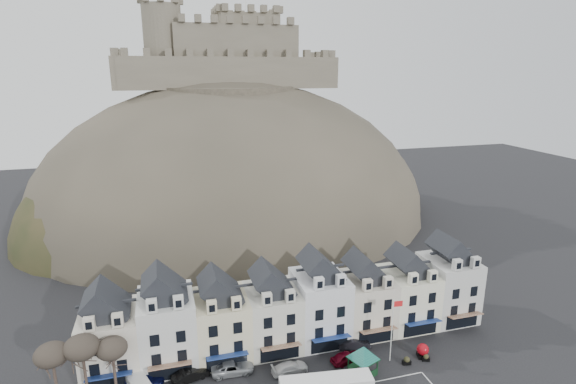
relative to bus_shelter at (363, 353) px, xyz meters
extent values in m
cube|color=silver|center=(-29.58, 9.21, 1.00)|extent=(6.80, 8.00, 8.00)
cube|color=black|center=(-29.58, 9.21, 6.20)|extent=(6.80, 5.76, 2.80)
cube|color=silver|center=(-31.08, 5.61, 5.90)|extent=(1.20, 0.80, 1.60)
cube|color=silver|center=(-28.08, 5.61, 5.90)|extent=(1.20, 0.80, 1.60)
cube|color=black|center=(-29.58, 5.18, -1.70)|extent=(5.10, 0.06, 2.20)
cube|color=navy|center=(-29.58, 4.51, -0.40)|extent=(5.10, 1.29, 0.43)
cube|color=silver|center=(-22.78, 9.21, 1.60)|extent=(6.80, 8.00, 9.20)
cube|color=black|center=(-22.78, 9.21, 7.40)|extent=(6.80, 5.76, 2.80)
cube|color=silver|center=(-24.28, 5.61, 7.10)|extent=(1.20, 0.80, 1.60)
cube|color=silver|center=(-21.28, 5.61, 7.10)|extent=(1.20, 0.80, 1.60)
cube|color=black|center=(-22.78, 5.18, -1.70)|extent=(5.10, 0.06, 2.20)
cube|color=maroon|center=(-22.78, 4.51, -0.40)|extent=(5.10, 1.29, 0.43)
cube|color=beige|center=(-15.98, 9.21, 1.00)|extent=(6.80, 8.00, 8.00)
cube|color=black|center=(-15.98, 9.21, 6.20)|extent=(6.80, 5.76, 2.80)
cube|color=beige|center=(-17.48, 5.61, 5.90)|extent=(1.20, 0.80, 1.60)
cube|color=beige|center=(-14.48, 5.61, 5.90)|extent=(1.20, 0.80, 1.60)
cube|color=black|center=(-15.98, 5.18, -1.70)|extent=(5.10, 0.06, 2.20)
cube|color=navy|center=(-15.98, 4.51, -0.40)|extent=(5.10, 1.29, 0.43)
cube|color=silver|center=(-9.18, 9.21, 1.00)|extent=(6.80, 8.00, 8.00)
cube|color=black|center=(-9.18, 9.21, 6.20)|extent=(6.80, 5.76, 2.80)
cube|color=silver|center=(-10.68, 5.61, 5.90)|extent=(1.20, 0.80, 1.60)
cube|color=silver|center=(-7.68, 5.61, 5.90)|extent=(1.20, 0.80, 1.60)
cube|color=black|center=(-9.18, 5.18, -1.70)|extent=(5.10, 0.06, 2.20)
cube|color=maroon|center=(-9.18, 4.51, -0.40)|extent=(5.10, 1.29, 0.43)
cube|color=white|center=(-2.38, 9.21, 1.60)|extent=(6.80, 8.00, 9.20)
cube|color=black|center=(-2.38, 9.21, 7.40)|extent=(6.80, 5.76, 2.80)
cube|color=white|center=(-3.88, 5.61, 7.10)|extent=(1.20, 0.80, 1.60)
cube|color=white|center=(-0.88, 5.61, 7.10)|extent=(1.20, 0.80, 1.60)
cube|color=black|center=(-2.38, 5.18, -1.70)|extent=(5.10, 0.06, 2.20)
cube|color=navy|center=(-2.38, 4.51, -0.40)|extent=(5.10, 1.29, 0.43)
cube|color=silver|center=(4.42, 9.21, 1.00)|extent=(6.80, 8.00, 8.00)
cube|color=black|center=(4.42, 9.21, 6.20)|extent=(6.80, 5.76, 2.80)
cube|color=silver|center=(2.92, 5.61, 5.90)|extent=(1.20, 0.80, 1.60)
cube|color=silver|center=(5.92, 5.61, 5.90)|extent=(1.20, 0.80, 1.60)
cube|color=black|center=(4.42, 5.18, -1.70)|extent=(5.10, 0.06, 2.20)
cube|color=maroon|center=(4.42, 4.51, -0.40)|extent=(5.10, 1.29, 0.43)
cube|color=white|center=(11.22, 9.21, 1.00)|extent=(6.80, 8.00, 8.00)
cube|color=black|center=(11.22, 9.21, 6.20)|extent=(6.80, 5.76, 2.80)
cube|color=white|center=(9.72, 5.61, 5.90)|extent=(1.20, 0.80, 1.60)
cube|color=white|center=(12.72, 5.61, 5.90)|extent=(1.20, 0.80, 1.60)
cube|color=black|center=(11.22, 5.18, -1.70)|extent=(5.10, 0.06, 2.20)
cube|color=navy|center=(11.22, 4.51, -0.40)|extent=(5.10, 1.29, 0.43)
cube|color=silver|center=(18.02, 9.21, 1.60)|extent=(6.80, 8.00, 9.20)
cube|color=black|center=(18.02, 9.21, 7.40)|extent=(6.80, 5.76, 2.80)
cube|color=silver|center=(16.52, 5.61, 7.10)|extent=(1.20, 0.80, 1.60)
cube|color=silver|center=(19.52, 5.61, 7.10)|extent=(1.20, 0.80, 1.60)
cube|color=black|center=(18.02, 5.18, -1.70)|extent=(5.10, 0.06, 2.20)
cube|color=maroon|center=(18.02, 4.51, -0.40)|extent=(5.10, 1.29, 0.43)
ellipsoid|color=#3E3A30|center=(-5.78, 63.21, -3.00)|extent=(96.00, 76.00, 68.00)
ellipsoid|color=#283018|center=(-27.78, 57.21, -3.00)|extent=(52.00, 44.00, 42.00)
ellipsoid|color=#3E3A30|center=(18.22, 67.21, -3.00)|extent=(56.00, 48.00, 46.00)
ellipsoid|color=#283018|center=(-9.78, 49.21, -3.00)|extent=(40.00, 28.00, 28.00)
ellipsoid|color=#3E3A30|center=(4.22, 51.21, -3.00)|extent=(36.00, 28.00, 24.00)
cylinder|color=#3E3A30|center=(-5.78, 63.21, 28.00)|extent=(30.00, 30.00, 3.00)
cube|color=#61594A|center=(-5.78, 59.21, 32.50)|extent=(48.00, 2.20, 7.00)
cube|color=#61594A|center=(-5.78, 79.21, 32.50)|extent=(48.00, 2.20, 7.00)
cube|color=#61594A|center=(-29.78, 69.21, 32.50)|extent=(2.20, 22.00, 7.00)
cube|color=#61594A|center=(18.22, 69.21, 32.50)|extent=(2.20, 22.00, 7.00)
cube|color=#61594A|center=(-3.78, 69.21, 38.00)|extent=(28.00, 18.00, 10.00)
cube|color=#61594A|center=(0.22, 71.21, 39.50)|extent=(14.00, 12.00, 13.00)
cylinder|color=#61594A|center=(-19.78, 65.21, 38.00)|extent=(8.40, 8.40, 18.00)
cylinder|color=silver|center=(0.22, 71.21, 48.50)|extent=(0.16, 0.16, 5.00)
ellipsoid|color=#383028|center=(-34.78, 3.71, 3.97)|extent=(3.61, 3.61, 2.54)
cylinder|color=#3A2C25|center=(-31.78, 3.71, 0.01)|extent=(0.32, 0.32, 6.02)
ellipsoid|color=#383028|center=(-31.78, 3.71, 4.31)|extent=(3.78, 3.78, 2.67)
cylinder|color=#3A2C25|center=(-28.78, 3.71, -0.27)|extent=(0.32, 0.32, 5.46)
ellipsoid|color=#383028|center=(-28.78, 3.71, 3.63)|extent=(3.43, 3.43, 2.42)
cube|color=white|center=(-5.98, -3.10, -0.18)|extent=(10.52, 3.62, 0.24)
cube|color=orange|center=(-0.81, -3.77, -0.34)|extent=(0.21, 1.15, 0.27)
cube|color=black|center=(-1.60, 0.72, -1.89)|extent=(0.18, 0.18, 2.21)
cube|color=black|center=(0.72, 1.60, -1.89)|extent=(0.18, 0.18, 2.21)
cube|color=black|center=(-0.72, -1.60, -1.89)|extent=(0.18, 0.18, 2.21)
cube|color=black|center=(1.60, -0.72, -1.89)|extent=(0.18, 0.18, 2.21)
cube|color=black|center=(0.00, 0.00, -0.79)|extent=(3.92, 3.92, 0.11)
cone|color=#124F4A|center=(0.00, 0.00, 0.04)|extent=(5.69, 5.69, 1.66)
cube|color=black|center=(8.97, 0.93, -2.75)|extent=(1.59, 1.59, 0.49)
sphere|color=#A90913|center=(8.97, 0.93, -1.86)|extent=(1.54, 1.54, 1.54)
cylinder|color=silver|center=(4.53, 1.43, 1.38)|extent=(0.13, 0.13, 8.76)
cube|color=red|center=(5.13, 1.37, 5.10)|extent=(1.20, 0.15, 0.77)
cube|color=black|center=(-26.36, 3.76, -1.61)|extent=(1.73, 0.71, 0.86)
cube|color=black|center=(6.22, 0.15, -2.73)|extent=(1.14, 0.68, 0.54)
sphere|color=#283018|center=(6.22, 0.15, -2.30)|extent=(0.75, 0.75, 0.75)
cube|color=black|center=(8.97, 0.10, -2.76)|extent=(1.05, 0.76, 0.47)
sphere|color=#283018|center=(8.97, 0.10, -2.38)|extent=(0.66, 0.66, 0.66)
imported|color=#0C103E|center=(-25.78, 5.17, -2.23)|extent=(4.76, 2.68, 1.53)
imported|color=black|center=(-20.51, 4.66, -2.26)|extent=(4.75, 2.78, 1.48)
imported|color=#9CA0A4|center=(-15.38, 4.57, -2.26)|extent=(5.29, 2.60, 1.47)
imported|color=silver|center=(-8.56, 2.71, -2.33)|extent=(4.83, 2.43, 1.34)
imported|color=#530412|center=(-0.98, 2.71, -2.27)|extent=(4.56, 2.61, 1.46)
imported|color=black|center=(1.15, 5.21, -2.28)|extent=(4.52, 2.11, 1.43)
camera|label=1|loc=(-21.91, -43.16, 33.40)|focal=28.00mm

